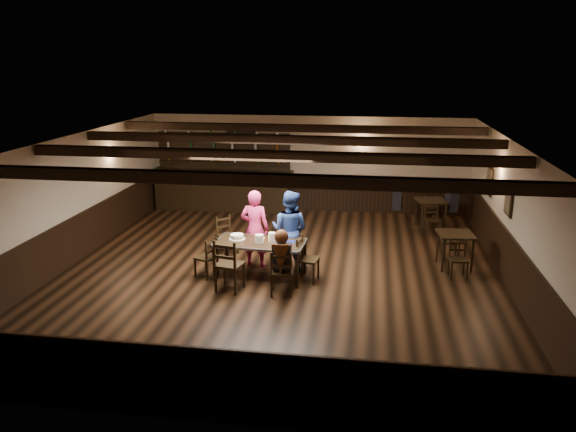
# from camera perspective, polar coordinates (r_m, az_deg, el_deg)

# --- Properties ---
(ground) EXTENTS (10.00, 10.00, 0.00)m
(ground) POSITION_cam_1_polar(r_m,az_deg,el_deg) (11.62, -0.82, -5.74)
(ground) COLOR black
(ground) RESTS_ON ground
(room_shell) EXTENTS (9.02, 10.02, 2.71)m
(room_shell) POSITION_cam_1_polar(r_m,az_deg,el_deg) (11.13, -0.78, 2.70)
(room_shell) COLOR beige
(room_shell) RESTS_ON ground
(dining_table) EXTENTS (1.84, 1.02, 0.75)m
(dining_table) POSITION_cam_1_polar(r_m,az_deg,el_deg) (11.16, -2.86, -2.94)
(dining_table) COLOR black
(dining_table) RESTS_ON ground
(chair_near_left) EXTENTS (0.56, 0.55, 1.03)m
(chair_near_left) POSITION_cam_1_polar(r_m,az_deg,el_deg) (10.55, -6.18, -4.63)
(chair_near_left) COLOR black
(chair_near_left) RESTS_ON ground
(chair_near_right) EXTENTS (0.44, 0.42, 0.88)m
(chair_near_right) POSITION_cam_1_polar(r_m,az_deg,el_deg) (10.34, -0.67, -5.48)
(chair_near_right) COLOR black
(chair_near_right) RESTS_ON ground
(chair_end_left) EXTENTS (0.49, 0.50, 0.82)m
(chair_end_left) POSITION_cam_1_polar(r_m,az_deg,el_deg) (11.32, -8.06, -3.92)
(chair_end_left) COLOR black
(chair_end_left) RESTS_ON ground
(chair_end_right) EXTENTS (0.46, 0.48, 0.90)m
(chair_end_right) POSITION_cam_1_polar(r_m,az_deg,el_deg) (11.05, 1.64, -4.01)
(chair_end_right) COLOR black
(chair_end_right) RESTS_ON ground
(chair_far_pushed) EXTENTS (0.55, 0.55, 0.85)m
(chair_far_pushed) POSITION_cam_1_polar(r_m,az_deg,el_deg) (12.68, -6.38, -1.59)
(chair_far_pushed) COLOR black
(chair_far_pushed) RESTS_ON ground
(woman_pink) EXTENTS (0.63, 0.43, 1.65)m
(woman_pink) POSITION_cam_1_polar(r_m,az_deg,el_deg) (11.75, -3.38, -1.27)
(woman_pink) COLOR #D63151
(woman_pink) RESTS_ON ground
(man_blue) EXTENTS (0.95, 0.83, 1.67)m
(man_blue) POSITION_cam_1_polar(r_m,az_deg,el_deg) (11.60, 0.17, -1.43)
(man_blue) COLOR navy
(man_blue) RESTS_ON ground
(seated_person) EXTENTS (0.34, 0.51, 0.84)m
(seated_person) POSITION_cam_1_polar(r_m,az_deg,el_deg) (10.28, -0.66, -3.69)
(seated_person) COLOR black
(seated_person) RESTS_ON ground
(cake) EXTENTS (0.33, 0.33, 0.10)m
(cake) POSITION_cam_1_polar(r_m,az_deg,el_deg) (11.31, -5.20, -2.13)
(cake) COLOR white
(cake) RESTS_ON dining_table
(plate_stack_a) EXTENTS (0.18, 0.18, 0.17)m
(plate_stack_a) POSITION_cam_1_polar(r_m,az_deg,el_deg) (11.05, -2.93, -2.31)
(plate_stack_a) COLOR white
(plate_stack_a) RESTS_ON dining_table
(plate_stack_b) EXTENTS (0.15, 0.15, 0.17)m
(plate_stack_b) POSITION_cam_1_polar(r_m,az_deg,el_deg) (11.15, -1.63, -2.12)
(plate_stack_b) COLOR white
(plate_stack_b) RESTS_ON dining_table
(tea_light) EXTENTS (0.05, 0.05, 0.06)m
(tea_light) POSITION_cam_1_polar(r_m,az_deg,el_deg) (11.24, -2.52, -2.32)
(tea_light) COLOR #A5A8AD
(tea_light) RESTS_ON dining_table
(salt_shaker) EXTENTS (0.04, 0.04, 0.10)m
(salt_shaker) POSITION_cam_1_polar(r_m,az_deg,el_deg) (10.97, -0.92, -2.63)
(salt_shaker) COLOR silver
(salt_shaker) RESTS_ON dining_table
(pepper_shaker) EXTENTS (0.04, 0.04, 0.10)m
(pepper_shaker) POSITION_cam_1_polar(r_m,az_deg,el_deg) (10.91, -0.94, -2.71)
(pepper_shaker) COLOR #A5A8AD
(pepper_shaker) RESTS_ON dining_table
(drink_glass) EXTENTS (0.07, 0.07, 0.10)m
(drink_glass) POSITION_cam_1_polar(r_m,az_deg,el_deg) (11.13, -1.06, -2.33)
(drink_glass) COLOR silver
(drink_glass) RESTS_ON dining_table
(menu_red) EXTENTS (0.29, 0.24, 0.00)m
(menu_red) POSITION_cam_1_polar(r_m,az_deg,el_deg) (10.92, -0.28, -2.98)
(menu_red) COLOR maroon
(menu_red) RESTS_ON dining_table
(menu_blue) EXTENTS (0.35, 0.25, 0.00)m
(menu_blue) POSITION_cam_1_polar(r_m,az_deg,el_deg) (11.11, -0.16, -2.64)
(menu_blue) COLOR #0F154E
(menu_blue) RESTS_ON dining_table
(bar_counter) EXTENTS (4.06, 0.70, 2.20)m
(bar_counter) POSITION_cam_1_polar(r_m,az_deg,el_deg) (16.33, -6.64, 3.19)
(bar_counter) COLOR black
(bar_counter) RESTS_ON ground
(back_table_a) EXTENTS (0.77, 0.77, 0.75)m
(back_table_a) POSITION_cam_1_polar(r_m,az_deg,el_deg) (12.19, 16.65, -2.19)
(back_table_a) COLOR black
(back_table_a) RESTS_ON ground
(back_table_b) EXTENTS (0.85, 0.85, 0.75)m
(back_table_b) POSITION_cam_1_polar(r_m,az_deg,el_deg) (14.86, 14.30, 1.20)
(back_table_b) COLOR black
(back_table_b) RESTS_ON ground
(bg_patron_left) EXTENTS (0.27, 0.39, 0.75)m
(bg_patron_left) POSITION_cam_1_polar(r_m,az_deg,el_deg) (14.79, 11.08, 2.12)
(bg_patron_left) COLOR black
(bg_patron_left) RESTS_ON ground
(bg_patron_right) EXTENTS (0.30, 0.41, 0.76)m
(bg_patron_right) POSITION_cam_1_polar(r_m,az_deg,el_deg) (14.91, 16.30, 1.90)
(bg_patron_right) COLOR black
(bg_patron_right) RESTS_ON ground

